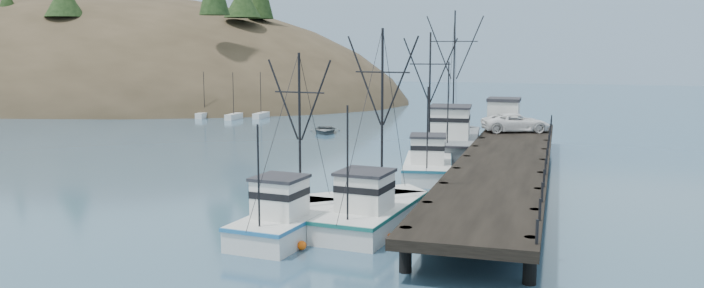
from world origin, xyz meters
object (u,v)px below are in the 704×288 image
object	(u,v)px
trawler_near	(375,211)
pier_shed	(504,112)
pickup_truck	(516,123)
motorboat	(325,133)
trawler_mid	(293,219)
trawler_far	(428,165)
work_vessel	(451,141)
pier	(504,162)

from	to	relation	value
trawler_near	pier_shed	world-z (taller)	trawler_near
pickup_truck	motorboat	bearing A→B (deg)	45.41
trawler_mid	motorboat	xyz separation A→B (m)	(-12.03, 39.82, -0.82)
pier_shed	pickup_truck	size ratio (longest dim) A/B	0.53
trawler_far	pickup_truck	size ratio (longest dim) A/B	1.83
trawler_far	work_vessel	distance (m)	10.42
work_vessel	motorboat	world-z (taller)	work_vessel
pier_shed	work_vessel	bearing A→B (deg)	-127.17
trawler_mid	pier_shed	distance (m)	34.84
pickup_truck	trawler_near	bearing A→B (deg)	147.11
pier	trawler_far	world-z (taller)	trawler_far
work_vessel	trawler_mid	bearing A→B (deg)	-97.77
trawler_far	pier_shed	xyz separation A→B (m)	(4.24, 15.80, 2.60)
trawler_far	pickup_truck	distance (m)	13.98
trawler_near	trawler_mid	size ratio (longest dim) A/B	1.13
trawler_near	trawler_far	xyz separation A→B (m)	(0.08, 15.16, 0.00)
pickup_truck	motorboat	world-z (taller)	pickup_truck
pier	pickup_truck	world-z (taller)	pickup_truck
work_vessel	motorboat	distance (m)	19.61
trawler_near	trawler_far	distance (m)	15.16
pickup_truck	trawler_mid	bearing A→B (deg)	141.74
trawler_far	work_vessel	xyz separation A→B (m)	(0.16, 10.41, 0.41)
pier	work_vessel	world-z (taller)	work_vessel
pier	pier_shed	xyz separation A→B (m)	(-1.50, 18.00, 1.73)
trawler_near	pickup_truck	distance (m)	28.46
pickup_truck	work_vessel	bearing A→B (deg)	91.09
motorboat	trawler_near	bearing A→B (deg)	-84.96
pier_shed	pickup_truck	bearing A→B (deg)	-67.01
trawler_near	trawler_mid	bearing A→B (deg)	-141.94
trawler_near	trawler_mid	distance (m)	4.62
pickup_truck	motorboat	xyz separation A→B (m)	(-21.34, 9.15, -2.84)
pier	pickup_truck	xyz separation A→B (m)	(-0.16, 14.85, 1.15)
motorboat	work_vessel	bearing A→B (deg)	-53.53
trawler_mid	pier_shed	xyz separation A→B (m)	(7.97, 33.82, 2.60)
work_vessel	pickup_truck	xyz separation A→B (m)	(5.42, 2.24, 1.61)
trawler_far	work_vessel	size ratio (longest dim) A/B	0.70
pier	pier_shed	world-z (taller)	pier_shed
pier_shed	motorboat	bearing A→B (deg)	163.30
trawler_mid	motorboat	world-z (taller)	trawler_mid
trawler_near	work_vessel	world-z (taller)	work_vessel
work_vessel	pier_shed	bearing A→B (deg)	52.83
trawler_far	trawler_near	bearing A→B (deg)	-90.32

